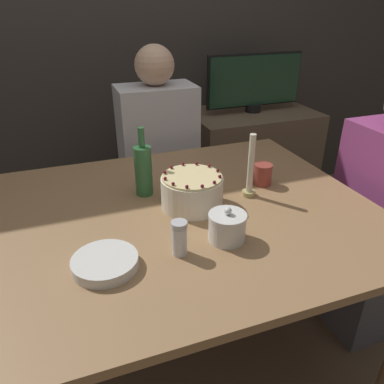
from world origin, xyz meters
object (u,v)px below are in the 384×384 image
cake (192,191)px  bottle (143,170)px  sugar_bowl (227,227)px  candle (250,172)px  tv_monitor (255,82)px  person_man_blue_shirt (159,176)px  sugar_shaker (179,238)px  person_woman_floral (377,233)px

cake → bottle: bearing=132.7°
bottle → sugar_bowl: bearing=-66.6°
cake → candle: 0.23m
tv_monitor → person_man_blue_shirt: bearing=-156.1°
sugar_bowl → sugar_shaker: (-0.16, -0.02, 0.01)m
sugar_bowl → person_man_blue_shirt: person_man_blue_shirt is taller
cake → tv_monitor: 1.36m
person_man_blue_shirt → tv_monitor: 0.91m
person_man_blue_shirt → person_woman_floral: (0.76, -0.84, -0.03)m
person_man_blue_shirt → tv_monitor: bearing=-156.1°
cake → person_woman_floral: 0.90m
bottle → cake: bearing=-47.3°
person_woman_floral → bottle: bearing=75.9°
candle → person_man_blue_shirt: (-0.16, 0.74, -0.32)m
person_man_blue_shirt → person_woman_floral: 1.13m
candle → person_man_blue_shirt: bearing=102.0°
cake → candle: size_ratio=0.91×
sugar_shaker → bottle: (-0.01, 0.41, 0.05)m
bottle → tv_monitor: size_ratio=0.40×
person_man_blue_shirt → bottle: bearing=70.1°
bottle → person_man_blue_shirt: (0.21, 0.59, -0.32)m
sugar_bowl → person_woman_floral: size_ratio=0.10×
sugar_bowl → person_woman_floral: (0.81, 0.14, -0.30)m
sugar_shaker → candle: candle is taller
bottle → tv_monitor: tv_monitor is taller
tv_monitor → sugar_shaker: bearing=-125.7°
sugar_bowl → sugar_shaker: size_ratio=1.09×
candle → tv_monitor: 1.23m
candle → tv_monitor: tv_monitor is taller
bottle → candle: bearing=-22.0°
cake → tv_monitor: (0.82, 1.07, 0.13)m
person_woman_floral → tv_monitor: (-0.02, 1.17, 0.44)m
cake → sugar_bowl: size_ratio=1.87×
candle → person_woman_floral: 0.71m
person_man_blue_shirt → tv_monitor: size_ratio=1.86×
candle → sugar_bowl: bearing=-130.3°
sugar_bowl → bottle: size_ratio=0.45×
sugar_shaker → tv_monitor: 1.64m
person_woman_floral → tv_monitor: person_woman_floral is taller
sugar_shaker → person_woman_floral: size_ratio=0.09×
tv_monitor → person_woman_floral: bearing=-89.2°
candle → bottle: (-0.37, 0.15, 0.00)m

